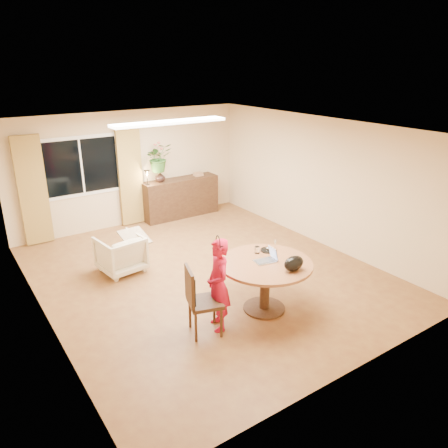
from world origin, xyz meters
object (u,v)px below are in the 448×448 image
Objects in this scene: dining_chair at (205,300)px; child at (218,285)px; armchair at (121,254)px; dining_table at (265,272)px; sideboard at (181,198)px.

child is at bearing 18.38° from dining_chair.
child is (0.22, 0.01, 0.17)m from dining_chair.
child is 2.55m from armchair.
dining_table is 0.74× the size of sideboard.
dining_chair is at bearing -73.27° from child.
dining_chair is 0.28m from child.
dining_table is 1.08m from dining_chair.
sideboard is (2.11, 4.53, -0.04)m from dining_chair.
armchair is 3.13m from sideboard.
child is 0.72× the size of sideboard.
sideboard reaches higher than dining_table.
sideboard is (1.03, 4.52, -0.16)m from dining_table.
dining_table is 2.83m from armchair.
dining_chair is (-1.08, -0.01, -0.12)m from dining_table.
child is 1.81× the size of armchair.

